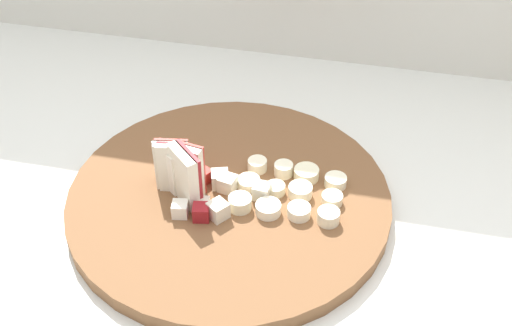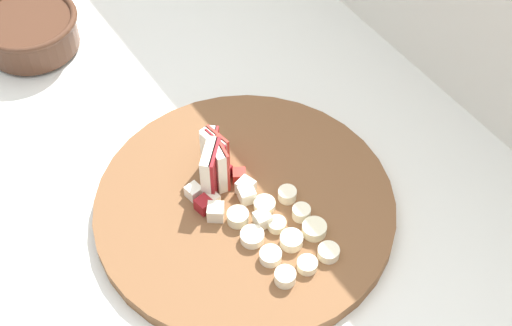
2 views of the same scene
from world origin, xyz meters
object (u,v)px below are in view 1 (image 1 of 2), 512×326
Objects in this scene: apple_dice_pile at (213,193)px; banana_slice_rows at (289,191)px; apple_wedge_fan at (179,170)px; cutting_board at (229,199)px.

banana_slice_rows is at bearing 16.99° from apple_dice_pile.
apple_wedge_fan is at bearing -170.73° from banana_slice_rows.
apple_wedge_fan reaches higher than apple_dice_pile.
apple_dice_pile is (-0.02, -0.01, 0.02)m from cutting_board.
banana_slice_rows reaches higher than cutting_board.
cutting_board is 3.03× the size of banana_slice_rows.
apple_dice_pile is at bearing -7.46° from apple_wedge_fan.
apple_dice_pile is at bearing -163.01° from banana_slice_rows.
banana_slice_rows is at bearing 9.27° from apple_wedge_fan.
apple_dice_pile is 0.09m from banana_slice_rows.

